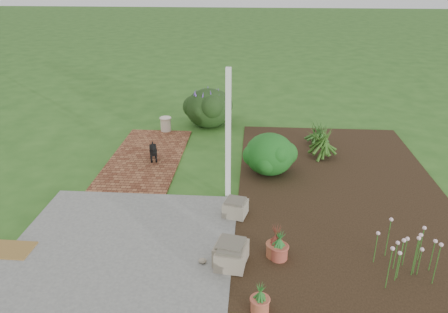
# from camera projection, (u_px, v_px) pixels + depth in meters

# --- Properties ---
(ground) EXTENTS (80.00, 80.00, 0.00)m
(ground) POSITION_uv_depth(u_px,v_px,m) (212.00, 198.00, 8.38)
(ground) COLOR #2A571B
(ground) RESTS_ON ground
(concrete_patio) EXTENTS (3.50, 3.50, 0.04)m
(concrete_patio) POSITION_uv_depth(u_px,v_px,m) (122.00, 248.00, 6.86)
(concrete_patio) COLOR slate
(concrete_patio) RESTS_ON ground
(brick_path) EXTENTS (1.60, 3.50, 0.04)m
(brick_path) POSITION_uv_depth(u_px,v_px,m) (146.00, 157.00, 10.08)
(brick_path) COLOR brown
(brick_path) RESTS_ON ground
(garden_bed) EXTENTS (4.00, 7.00, 0.03)m
(garden_bed) POSITION_uv_depth(u_px,v_px,m) (340.00, 189.00, 8.66)
(garden_bed) COLOR black
(garden_bed) RESTS_ON ground
(veranda_post) EXTENTS (0.10, 0.10, 2.50)m
(veranda_post) POSITION_uv_depth(u_px,v_px,m) (228.00, 136.00, 7.94)
(veranda_post) COLOR white
(veranda_post) RESTS_ON ground
(stone_trough_near) EXTENTS (0.47, 0.47, 0.28)m
(stone_trough_near) POSITION_uv_depth(u_px,v_px,m) (230.00, 258.00, 6.37)
(stone_trough_near) COLOR gray
(stone_trough_near) RESTS_ON concrete_patio
(stone_trough_mid) EXTENTS (0.54, 0.54, 0.30)m
(stone_trough_mid) POSITION_uv_depth(u_px,v_px,m) (231.00, 253.00, 6.46)
(stone_trough_mid) COLOR gray
(stone_trough_mid) RESTS_ON concrete_patio
(stone_trough_far) EXTENTS (0.47, 0.47, 0.26)m
(stone_trough_far) POSITION_uv_depth(u_px,v_px,m) (235.00, 208.00, 7.69)
(stone_trough_far) COLOR gray
(stone_trough_far) RESTS_ON concrete_patio
(coir_doormat) EXTENTS (0.73, 0.48, 0.02)m
(coir_doormat) POSITION_uv_depth(u_px,v_px,m) (9.00, 250.00, 6.78)
(coir_doormat) COLOR brown
(coir_doormat) RESTS_ON concrete_patio
(black_dog) EXTENTS (0.25, 0.51, 0.44)m
(black_dog) POSITION_uv_depth(u_px,v_px,m) (153.00, 150.00, 9.74)
(black_dog) COLOR black
(black_dog) RESTS_ON brick_path
(cream_ceramic_urn) EXTENTS (0.28, 0.28, 0.36)m
(cream_ceramic_urn) POSITION_uv_depth(u_px,v_px,m) (166.00, 124.00, 11.57)
(cream_ceramic_urn) COLOR beige
(cream_ceramic_urn) RESTS_ON brick_path
(evergreen_shrub) EXTENTS (1.33, 1.33, 0.89)m
(evergreen_shrub) POSITION_uv_depth(u_px,v_px,m) (270.00, 153.00, 9.17)
(evergreen_shrub) COLOR #0E4310
(evergreen_shrub) RESTS_ON garden_bed
(agapanthus_clump_back) EXTENTS (1.16, 1.16, 0.87)m
(agapanthus_clump_back) POSITION_uv_depth(u_px,v_px,m) (321.00, 139.00, 9.91)
(agapanthus_clump_back) COLOR #1C3C10
(agapanthus_clump_back) RESTS_ON garden_bed
(agapanthus_clump_front) EXTENTS (0.91, 0.91, 0.72)m
(agapanthus_clump_front) POSITION_uv_depth(u_px,v_px,m) (319.00, 131.00, 10.63)
(agapanthus_clump_front) COLOR #0F3B16
(agapanthus_clump_front) RESTS_ON garden_bed
(pink_flower_patch) EXTENTS (1.07, 1.07, 0.67)m
(pink_flower_patch) POSITION_uv_depth(u_px,v_px,m) (400.00, 248.00, 6.28)
(pink_flower_patch) COLOR #113D0F
(pink_flower_patch) RESTS_ON garden_bed
(terracotta_pot_bronze) EXTENTS (0.31, 0.31, 0.22)m
(terracotta_pot_bronze) POSITION_uv_depth(u_px,v_px,m) (275.00, 250.00, 6.62)
(terracotta_pot_bronze) COLOR #9E5335
(terracotta_pot_bronze) RESTS_ON garden_bed
(terracotta_pot_small_left) EXTENTS (0.29, 0.29, 0.22)m
(terracotta_pot_small_left) POSITION_uv_depth(u_px,v_px,m) (279.00, 252.00, 6.57)
(terracotta_pot_small_left) COLOR #9A4434
(terracotta_pot_small_left) RESTS_ON garden_bed
(terracotta_pot_small_right) EXTENTS (0.31, 0.31, 0.20)m
(terracotta_pot_small_right) POSITION_uv_depth(u_px,v_px,m) (260.00, 305.00, 5.57)
(terracotta_pot_small_right) COLOR #B3513C
(terracotta_pot_small_right) RESTS_ON garden_bed
(purple_flowering_bush) EXTENTS (1.67, 1.67, 1.07)m
(purple_flowering_bush) POSITION_uv_depth(u_px,v_px,m) (209.00, 107.00, 11.91)
(purple_flowering_bush) COLOR black
(purple_flowering_bush) RESTS_ON ground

